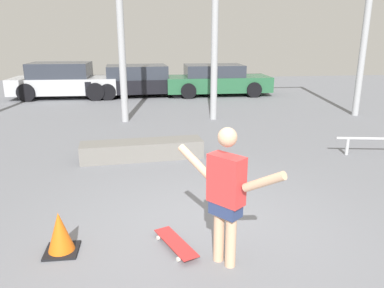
% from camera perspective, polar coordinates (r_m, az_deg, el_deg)
% --- Properties ---
extents(ground_plane, '(36.00, 36.00, 0.00)m').
position_cam_1_polar(ground_plane, '(5.02, 1.90, -13.32)').
color(ground_plane, slate).
extents(skateboarder, '(0.96, 1.11, 1.58)m').
position_cam_1_polar(skateboarder, '(4.05, 5.20, -7.22)').
color(skateboarder, '#DBAD89').
rests_on(skateboarder, ground_plane).
extents(skateboard, '(0.50, 0.81, 0.08)m').
position_cam_1_polar(skateboard, '(4.68, -2.51, -14.83)').
color(skateboard, red).
rests_on(skateboard, ground_plane).
extents(grind_box, '(2.53, 0.79, 0.37)m').
position_cam_1_polar(grind_box, '(7.82, -7.58, -0.89)').
color(grind_box, slate).
rests_on(grind_box, ground_plane).
extents(canopy_support_left, '(4.80, 0.20, 5.32)m').
position_cam_1_polar(canopy_support_left, '(11.41, -23.24, 18.81)').
color(canopy_support_left, '#A5A8AD').
rests_on(canopy_support_left, ground_plane).
extents(canopy_support_right, '(4.80, 0.20, 5.32)m').
position_cam_1_polar(canopy_support_right, '(11.85, 15.22, 19.38)').
color(canopy_support_right, '#A5A8AD').
rests_on(canopy_support_right, ground_plane).
extents(parked_car_silver, '(4.26, 2.03, 1.40)m').
position_cam_1_polar(parked_car_silver, '(16.17, -18.90, 9.10)').
color(parked_car_silver, '#B7BABF').
rests_on(parked_car_silver, ground_plane).
extents(parked_car_black, '(4.54, 2.24, 1.26)m').
position_cam_1_polar(parked_car_black, '(15.97, -7.92, 9.50)').
color(parked_car_black, black).
rests_on(parked_car_black, ground_plane).
extents(parked_car_green, '(4.34, 1.95, 1.27)m').
position_cam_1_polar(parked_car_green, '(16.08, 3.77, 9.68)').
color(parked_car_green, '#28603D').
rests_on(parked_car_green, ground_plane).
extents(traffic_cone, '(0.38, 0.38, 0.51)m').
position_cam_1_polar(traffic_cone, '(4.77, -19.47, -12.68)').
color(traffic_cone, black).
rests_on(traffic_cone, ground_plane).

